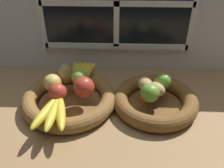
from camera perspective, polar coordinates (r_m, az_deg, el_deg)
ground_plane at (r=95.74cm, az=0.56°, el=-5.67°), size 140.00×90.00×3.00cm
back_wall at (r=108.05cm, az=1.10°, el=17.00°), size 140.00×4.60×55.00cm
fruit_bowl_left at (r=95.16cm, az=-9.83°, el=-3.32°), size 35.80×35.80×5.75cm
fruit_bowl_right at (r=94.28cm, az=9.93°, el=-3.74°), size 32.03×32.03×5.75cm
apple_golden_left at (r=93.67cm, az=-13.68°, el=0.27°), size 6.65×6.65×6.65cm
apple_green_back at (r=95.04cm, az=-7.57°, el=1.54°), size 6.57×6.57×6.57cm
apple_red_front at (r=88.46cm, az=-12.51°, el=-1.88°), size 6.41×6.41×6.41cm
apple_red_right at (r=88.37cm, az=-6.56°, el=-0.73°), size 7.71×7.71×7.71cm
pear_brown at (r=96.59cm, az=-10.81°, el=2.46°), size 6.99×6.70×8.53cm
banana_bunch_front at (r=83.09cm, az=-13.41°, el=-6.14°), size 12.48×19.52×3.22cm
banana_bunch_back at (r=101.05cm, az=-7.02°, el=2.66°), size 12.04×17.49×3.33cm
potato_oblong at (r=93.01cm, az=7.72°, el=0.07°), size 7.04×8.05×4.81cm
potato_back at (r=95.41cm, az=11.19°, el=0.42°), size 8.63×9.58×4.18cm
potato_large at (r=91.08cm, az=10.26°, el=-1.04°), size 8.28×8.11×4.77cm
lime_near at (r=86.80cm, az=8.83°, el=-2.06°), size 6.73×6.73×6.73cm
lime_far at (r=94.64cm, az=11.94°, el=0.68°), size 6.00×6.00×6.00cm
chili_pepper at (r=90.98cm, az=10.11°, el=-2.13°), size 12.37×9.27×2.03cm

